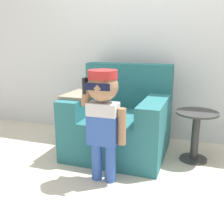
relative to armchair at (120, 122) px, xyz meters
The scene contains 5 objects.
ground_plane 0.44m from the armchair, 54.40° to the right, with size 10.00×10.00×0.00m, color beige.
wall_back 1.14m from the armchair, 74.04° to the left, with size 10.00×0.05×2.60m.
armchair is the anchor object (origin of this frame).
person_child 0.74m from the armchair, 84.69° to the right, with size 0.39×0.29×0.96m.
side_table 0.79m from the armchair, ahead, with size 0.41×0.41×0.51m.
Camera 1 is at (0.63, -2.36, 1.17)m, focal length 42.00 mm.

